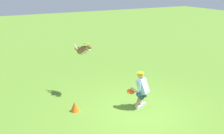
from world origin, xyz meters
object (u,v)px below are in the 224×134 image
object	(u,v)px
frisbee_held	(131,92)
training_cone	(75,106)
dog	(83,50)
frisbee_flying	(86,43)
person	(142,89)

from	to	relation	value
frisbee_held	training_cone	size ratio (longest dim) A/B	0.78
dog	training_cone	world-z (taller)	dog
dog	frisbee_flying	distance (m)	0.32
dog	frisbee_held	xyz separation A→B (m)	(-0.99, 1.90, -1.18)
frisbee_flying	training_cone	distance (m)	2.38
training_cone	frisbee_held	bearing A→B (deg)	160.39
training_cone	dog	bearing A→B (deg)	-124.36
frisbee_held	person	bearing A→B (deg)	157.22
frisbee_flying	person	bearing A→B (deg)	123.27
person	dog	bearing A→B (deg)	4.32
frisbee_held	frisbee_flying	bearing A→B (deg)	-62.97
person	training_cone	world-z (taller)	person
person	frisbee_flying	bearing A→B (deg)	4.41
frisbee_flying	training_cone	size ratio (longest dim) A/B	0.66
frisbee_flying	frisbee_held	world-z (taller)	frisbee_flying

